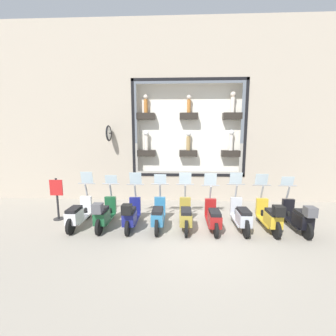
{
  "coord_description": "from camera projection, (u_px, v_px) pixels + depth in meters",
  "views": [
    {
      "loc": [
        -6.41,
        0.46,
        3.01
      ],
      "look_at": [
        1.81,
        0.83,
        1.72
      ],
      "focal_mm": 24.0,
      "sensor_mm": 36.0,
      "label": 1
    }
  ],
  "objects": [
    {
      "name": "scooter_red_3",
      "position": [
        213.0,
        217.0,
        7.04
      ],
      "size": [
        1.79,
        0.6,
        1.65
      ],
      "color": "black",
      "rests_on": "ground_plane"
    },
    {
      "name": "scooter_olive_4",
      "position": [
        186.0,
        215.0,
        7.08
      ],
      "size": [
        1.8,
        0.6,
        1.67
      ],
      "color": "black",
      "rests_on": "ground_plane"
    },
    {
      "name": "scooter_teal_5",
      "position": [
        158.0,
        215.0,
        7.12
      ],
      "size": [
        1.8,
        0.6,
        1.61
      ],
      "color": "black",
      "rests_on": "ground_plane"
    },
    {
      "name": "scooter_yellow_1",
      "position": [
        270.0,
        216.0,
        6.9
      ],
      "size": [
        1.8,
        0.61,
        1.65
      ],
      "color": "black",
      "rests_on": "ground_plane"
    },
    {
      "name": "ground_plane",
      "position": [
        193.0,
        234.0,
        6.77
      ],
      "size": [
        120.0,
        120.0,
        0.0
      ],
      "primitive_type": "plane",
      "color": "gray"
    },
    {
      "name": "building_facade",
      "position": [
        189.0,
        113.0,
        9.73
      ],
      "size": [
        1.26,
        36.0,
        7.68
      ],
      "color": "#ADA08E",
      "rests_on": "ground_plane"
    },
    {
      "name": "scooter_green_7",
      "position": [
        104.0,
        214.0,
        7.12
      ],
      "size": [
        1.8,
        0.61,
        1.56
      ],
      "color": "black",
      "rests_on": "ground_plane"
    },
    {
      "name": "scooter_silver_2",
      "position": [
        241.0,
        216.0,
        7.0
      ],
      "size": [
        1.81,
        0.6,
        1.69
      ],
      "color": "black",
      "rests_on": "ground_plane"
    },
    {
      "name": "scooter_white_8",
      "position": [
        78.0,
        214.0,
        7.23
      ],
      "size": [
        1.8,
        0.61,
        1.67
      ],
      "color": "black",
      "rests_on": "ground_plane"
    },
    {
      "name": "scooter_black_0",
      "position": [
        299.0,
        217.0,
        6.86
      ],
      "size": [
        1.8,
        0.61,
        1.56
      ],
      "color": "black",
      "rests_on": "ground_plane"
    },
    {
      "name": "scooter_navy_6",
      "position": [
        131.0,
        214.0,
        7.08
      ],
      "size": [
        1.79,
        0.61,
        1.66
      ],
      "color": "black",
      "rests_on": "ground_plane"
    },
    {
      "name": "shop_sign_post",
      "position": [
        57.0,
        198.0,
        7.8
      ],
      "size": [
        0.36,
        0.45,
        1.47
      ],
      "color": "#232326",
      "rests_on": "ground_plane"
    }
  ]
}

